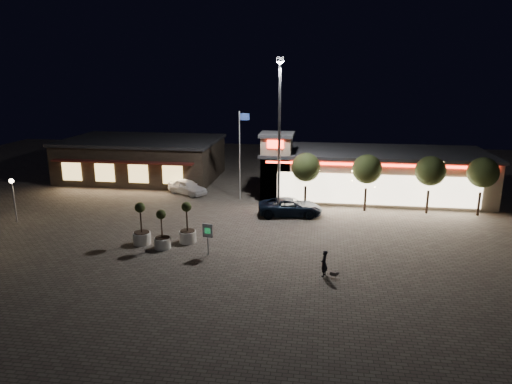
# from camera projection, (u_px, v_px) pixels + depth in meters

# --- Properties ---
(ground) EXTENTS (90.00, 90.00, 0.00)m
(ground) POSITION_uv_depth(u_px,v_px,m) (235.00, 255.00, 29.10)
(ground) COLOR #615A4F
(ground) RESTS_ON ground
(retail_building) EXTENTS (20.40, 8.40, 6.10)m
(retail_building) POSITION_uv_depth(u_px,v_px,m) (367.00, 173.00, 42.33)
(retail_building) COLOR gray
(retail_building) RESTS_ON ground
(restaurant_building) EXTENTS (16.40, 11.00, 4.30)m
(restaurant_building) POSITION_uv_depth(u_px,v_px,m) (143.00, 158.00, 49.59)
(restaurant_building) COLOR #382D23
(restaurant_building) RESTS_ON ground
(floodlight_pole) EXTENTS (0.60, 0.40, 12.38)m
(floodlight_pole) POSITION_uv_depth(u_px,v_px,m) (279.00, 130.00, 34.66)
(floodlight_pole) COLOR gray
(floodlight_pole) RESTS_ON ground
(flagpole) EXTENTS (0.95, 0.10, 8.00)m
(flagpole) POSITION_uv_depth(u_px,v_px,m) (241.00, 148.00, 40.57)
(flagpole) COLOR white
(flagpole) RESTS_ON ground
(lamp_post_west) EXTENTS (0.36, 0.36, 3.48)m
(lamp_post_west) POSITION_uv_depth(u_px,v_px,m) (13.00, 192.00, 34.80)
(lamp_post_west) COLOR gray
(lamp_post_west) RESTS_ON ground
(string_tree_a) EXTENTS (2.42, 2.42, 4.79)m
(string_tree_a) POSITION_uv_depth(u_px,v_px,m) (306.00, 167.00, 38.14)
(string_tree_a) COLOR #332319
(string_tree_a) RESTS_ON ground
(string_tree_b) EXTENTS (2.42, 2.42, 4.79)m
(string_tree_b) POSITION_uv_depth(u_px,v_px,m) (367.00, 169.00, 37.44)
(string_tree_b) COLOR #332319
(string_tree_b) RESTS_ON ground
(string_tree_c) EXTENTS (2.42, 2.42, 4.79)m
(string_tree_c) POSITION_uv_depth(u_px,v_px,m) (430.00, 171.00, 36.75)
(string_tree_c) COLOR #332319
(string_tree_c) RESTS_ON ground
(string_tree_d) EXTENTS (2.42, 2.42, 4.79)m
(string_tree_d) POSITION_uv_depth(u_px,v_px,m) (483.00, 173.00, 36.19)
(string_tree_d) COLOR #332319
(string_tree_d) RESTS_ON ground
(pickup_truck) EXTENTS (5.44, 3.07, 1.43)m
(pickup_truck) POSITION_uv_depth(u_px,v_px,m) (290.00, 207.00, 36.92)
(pickup_truck) COLOR black
(pickup_truck) RESTS_ON ground
(white_sedan) EXTENTS (4.43, 3.50, 1.41)m
(white_sedan) POSITION_uv_depth(u_px,v_px,m) (187.00, 187.00, 43.32)
(white_sedan) COLOR white
(white_sedan) RESTS_ON ground
(pedestrian) EXTENTS (0.53, 0.65, 1.55)m
(pedestrian) POSITION_uv_depth(u_px,v_px,m) (324.00, 263.00, 25.99)
(pedestrian) COLOR black
(pedestrian) RESTS_ON ground
(dog) EXTENTS (0.51, 0.29, 0.27)m
(dog) POSITION_uv_depth(u_px,v_px,m) (335.00, 274.00, 25.84)
(dog) COLOR #59514C
(dog) RESTS_ON ground
(planter_left) EXTENTS (1.19, 1.19, 2.93)m
(planter_left) POSITION_uv_depth(u_px,v_px,m) (142.00, 231.00, 30.82)
(planter_left) COLOR silver
(planter_left) RESTS_ON ground
(planter_mid) EXTENTS (1.09, 1.09, 2.67)m
(planter_mid) POSITION_uv_depth(u_px,v_px,m) (162.00, 236.00, 30.07)
(planter_mid) COLOR silver
(planter_mid) RESTS_ON ground
(planter_right) EXTENTS (1.16, 1.16, 2.86)m
(planter_right) POSITION_uv_depth(u_px,v_px,m) (187.00, 230.00, 31.15)
(planter_right) COLOR silver
(planter_right) RESTS_ON ground
(valet_sign) EXTENTS (0.69, 0.18, 2.08)m
(valet_sign) POSITION_uv_depth(u_px,v_px,m) (208.00, 233.00, 28.82)
(valet_sign) COLOR gray
(valet_sign) RESTS_ON ground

